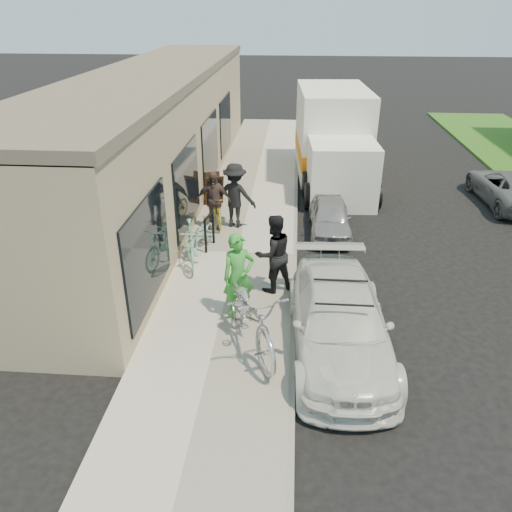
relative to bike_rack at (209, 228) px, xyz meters
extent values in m
plane|color=black|center=(2.77, -3.21, -0.73)|extent=(120.00, 120.00, 0.00)
cube|color=#BAB3A8|center=(0.77, -0.21, -0.66)|extent=(3.00, 34.00, 0.15)
cube|color=gray|center=(2.32, -0.21, -0.67)|extent=(0.12, 34.00, 0.13)
cube|color=tan|center=(-2.48, 4.79, 1.27)|extent=(3.50, 20.00, 4.00)
cube|color=#685D4E|center=(-2.48, 4.79, 3.37)|extent=(3.60, 20.00, 0.25)
cube|color=black|center=(-0.71, -3.21, 0.87)|extent=(0.06, 3.00, 2.20)
cube|color=black|center=(-0.71, 0.79, 0.87)|extent=(0.06, 3.00, 2.20)
cube|color=black|center=(-0.71, 4.79, 0.87)|extent=(0.06, 3.00, 2.20)
cube|color=black|center=(-0.71, 8.79, 0.87)|extent=(0.06, 3.00, 2.20)
cylinder|color=black|center=(-0.06, -0.31, -0.12)|extent=(0.07, 0.07, 0.93)
cylinder|color=black|center=(0.06, 0.31, -0.12)|extent=(0.07, 0.07, 0.93)
cylinder|color=black|center=(0.00, 0.00, 0.35)|extent=(0.18, 0.62, 0.07)
cube|color=#311D0D|center=(-0.35, 3.18, -0.08)|extent=(0.65, 0.46, 0.99)
cube|color=#311D0D|center=(-0.49, 3.52, -0.08)|extent=(0.65, 0.46, 0.99)
cube|color=black|center=(-0.34, 3.15, -0.03)|extent=(0.51, 0.34, 0.71)
imported|color=silver|center=(3.20, -4.05, -0.07)|extent=(2.08, 4.65, 1.32)
cylinder|color=black|center=(3.20, -4.54, 0.61)|extent=(1.05, 0.04, 0.04)
cylinder|color=black|center=(3.20, -3.66, 0.61)|extent=(1.05, 0.04, 0.04)
imported|color=#99999E|center=(3.33, 1.57, -0.24)|extent=(1.18, 2.92, 0.99)
cube|color=white|center=(3.81, 4.14, 0.31)|extent=(2.32, 2.32, 2.09)
cube|color=black|center=(3.81, 4.14, 0.75)|extent=(2.03, 0.18, 0.99)
cube|color=white|center=(3.63, 7.43, 0.97)|extent=(2.78, 4.75, 3.18)
cube|color=orange|center=(3.63, 7.43, 0.25)|extent=(2.80, 4.77, 0.60)
cylinder|color=black|center=(2.75, 3.53, -0.29)|extent=(0.32, 0.89, 0.88)
cylinder|color=black|center=(4.94, 3.65, -0.29)|extent=(0.32, 0.89, 0.88)
cylinder|color=black|center=(2.68, 4.74, -0.29)|extent=(0.32, 0.89, 0.88)
cylinder|color=black|center=(4.87, 4.86, -0.29)|extent=(0.32, 0.89, 0.88)
cylinder|color=black|center=(2.45, 8.90, -0.29)|extent=(0.32, 0.89, 0.88)
cylinder|color=black|center=(4.64, 9.03, -0.29)|extent=(0.32, 0.89, 0.88)
imported|color=slate|center=(9.52, 4.53, -0.17)|extent=(2.06, 4.16, 1.14)
imported|color=#BCBCBE|center=(1.49, -4.24, 0.12)|extent=(1.93, 2.81, 1.40)
imported|color=green|center=(1.15, -3.18, 0.35)|extent=(0.81, 0.69, 1.88)
imported|color=black|center=(1.82, -2.08, 0.35)|extent=(1.14, 1.07, 1.86)
imported|color=#7DBBAA|center=(-0.32, -0.96, -0.03)|extent=(0.94, 1.90, 1.10)
imported|color=#7DBBAA|center=(-0.20, -0.13, -0.16)|extent=(0.95, 1.72, 0.86)
imported|color=gold|center=(-0.04, 1.63, -0.10)|extent=(0.88, 1.67, 0.97)
imported|color=black|center=(0.53, 1.55, 0.37)|extent=(1.35, 0.94, 1.92)
imported|color=#513D3A|center=(-0.08, 1.35, 0.28)|extent=(1.02, 0.44, 1.72)
camera|label=1|loc=(2.22, -12.15, 5.44)|focal=35.00mm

